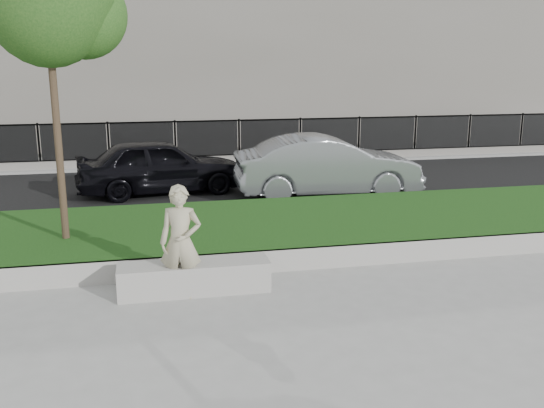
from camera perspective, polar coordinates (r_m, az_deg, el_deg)
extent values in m
plane|color=gray|center=(9.65, -1.14, -8.65)|extent=(90.00, 90.00, 0.00)
cube|color=black|center=(12.38, -3.80, -2.64)|extent=(34.00, 4.00, 0.40)
cube|color=gray|center=(10.54, -2.23, -5.55)|extent=(34.00, 0.08, 0.40)
cube|color=black|center=(17.73, -6.40, 1.65)|extent=(34.00, 7.00, 0.04)
cube|color=gray|center=(22.13, -7.60, 4.09)|extent=(34.00, 3.00, 0.12)
cube|color=slate|center=(21.12, -7.39, 4.14)|extent=(32.00, 0.30, 0.24)
cube|color=black|center=(21.03, -7.44, 5.84)|extent=(32.00, 0.04, 1.50)
cube|color=black|center=(20.95, -7.50, 7.73)|extent=(32.00, 0.05, 0.05)
cube|color=black|center=(21.10, -7.40, 4.49)|extent=(32.00, 0.05, 0.05)
cube|color=slate|center=(28.86, -9.11, 16.06)|extent=(34.00, 10.00, 10.00)
cube|color=gray|center=(9.81, -7.32, -6.85)|extent=(2.39, 0.60, 0.49)
imported|color=#B5AD8B|center=(9.45, -8.59, -3.56)|extent=(0.73, 0.57, 1.78)
cube|color=beige|center=(9.77, -8.66, -5.38)|extent=(0.29, 0.26, 0.03)
cylinder|color=#38281C|center=(11.45, -19.87, 10.40)|extent=(0.13, 0.13, 5.55)
sphere|color=#1C4818|center=(11.63, -17.41, 16.65)|extent=(1.55, 1.55, 1.55)
imported|color=black|center=(16.81, -10.52, 3.56)|extent=(4.66, 2.41, 1.52)
imported|color=gray|center=(16.25, 5.21, 3.58)|extent=(4.98, 1.90, 1.62)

